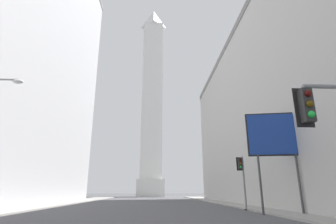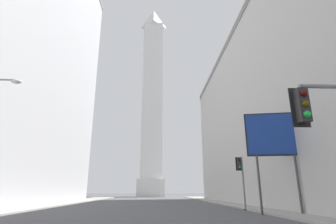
% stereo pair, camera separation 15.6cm
% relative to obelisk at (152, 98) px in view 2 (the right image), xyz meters
% --- Properties ---
extents(sidewalk_left, '(5.00, 99.62, 0.15)m').
position_rel_obelisk_xyz_m(sidewalk_left, '(-12.38, -53.13, -31.99)').
color(sidewalk_left, gray).
rests_on(sidewalk_left, ground_plane).
extents(sidewalk_right, '(5.00, 99.62, 0.15)m').
position_rel_obelisk_xyz_m(sidewalk_right, '(12.38, -53.13, -31.99)').
color(sidewalk_right, gray).
rests_on(sidewalk_right, ground_plane).
extents(building_right, '(19.49, 59.31, 24.77)m').
position_rel_obelisk_xyz_m(building_right, '(22.05, -51.11, -19.67)').
color(building_right, '#B2AFAA').
rests_on(building_right, ground_plane).
extents(obelisk, '(8.35, 8.35, 66.69)m').
position_rel_obelisk_xyz_m(obelisk, '(0.00, 0.00, 0.00)').
color(obelisk, silver).
rests_on(obelisk, ground_plane).
extents(traffic_light_mid_right, '(0.78, 0.51, 5.05)m').
position_rel_obelisk_xyz_m(traffic_light_mid_right, '(9.73, -57.55, -28.72)').
color(traffic_light_mid_right, slate).
rests_on(traffic_light_mid_right, ground_plane).
extents(billboard_sign, '(4.30, 1.04, 8.00)m').
position_rel_obelisk_xyz_m(billboard_sign, '(10.82, -63.06, -26.06)').
color(billboard_sign, '#3F3F42').
rests_on(billboard_sign, ground_plane).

